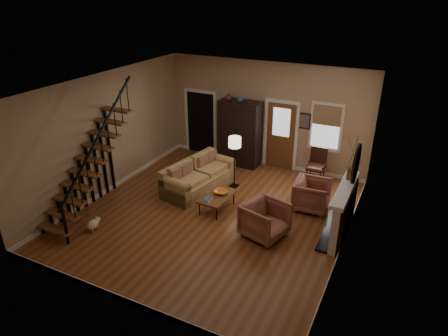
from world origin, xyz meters
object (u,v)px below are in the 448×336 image
at_px(sofa, 199,176).
at_px(armchair_right, 312,195).
at_px(floor_lamp, 234,162).
at_px(armoire, 240,133).
at_px(coffee_table, 217,203).
at_px(side_chair, 316,166).
at_px(armchair_left, 265,220).

distance_m(sofa, armchair_right, 3.17).
bearing_deg(sofa, floor_lamp, 46.26).
bearing_deg(floor_lamp, armoire, 109.09).
height_order(armoire, sofa, armoire).
height_order(sofa, floor_lamp, floor_lamp).
relative_size(sofa, coffee_table, 2.11).
relative_size(sofa, side_chair, 2.21).
distance_m(coffee_table, armchair_right, 2.46).
bearing_deg(coffee_table, armoire, 103.12).
distance_m(coffee_table, armchair_left, 1.65).
height_order(armoire, armchair_left, armoire).
distance_m(sofa, armchair_left, 2.84).
relative_size(sofa, armchair_left, 2.42).
xyz_separation_m(coffee_table, side_chair, (1.87, 2.71, 0.31)).
distance_m(armchair_left, side_chair, 3.30).
bearing_deg(side_chair, armchair_left, -95.91).
distance_m(armchair_right, side_chair, 1.62).
bearing_deg(coffee_table, floor_lamp, 96.13).
height_order(sofa, coffee_table, sofa).
relative_size(coffee_table, floor_lamp, 0.70).
height_order(armchair_right, floor_lamp, floor_lamp).
bearing_deg(sofa, armoire, 91.97).
height_order(armchair_right, side_chair, side_chair).
xyz_separation_m(sofa, side_chair, (2.85, 1.94, 0.09)).
bearing_deg(armchair_left, side_chair, 9.44).
xyz_separation_m(coffee_table, armchair_right, (2.18, 1.12, 0.20)).
height_order(armoire, side_chair, armoire).
bearing_deg(coffee_table, armchair_left, -20.25).
height_order(armchair_left, floor_lamp, floor_lamp).
distance_m(armchair_right, floor_lamp, 2.37).
xyz_separation_m(armoire, armchair_left, (2.21, -3.48, -0.63)).
distance_m(armchair_left, floor_lamp, 2.59).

